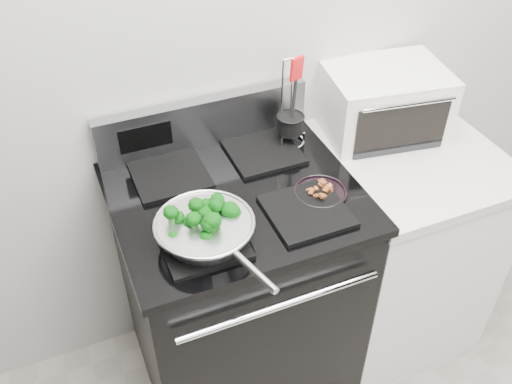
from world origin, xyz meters
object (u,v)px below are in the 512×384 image
toaster_oven (384,101)px  skillet (205,229)px  bacon_plate (320,190)px  gas_range (238,287)px  utensil_holder (290,128)px

toaster_oven → skillet: bearing=-148.2°
skillet → bacon_plate: bearing=-7.3°
gas_range → bacon_plate: 0.55m
skillet → toaster_oven: size_ratio=0.97×
gas_range → toaster_oven: size_ratio=2.40×
skillet → utensil_holder: utensil_holder is taller
gas_range → utensil_holder: utensil_holder is taller
bacon_plate → toaster_oven: bearing=35.1°
toaster_oven → utensil_holder: bearing=-173.4°
skillet → bacon_plate: skillet is taller
gas_range → utensil_holder: 0.62m
bacon_plate → toaster_oven: size_ratio=0.36×
skillet → utensil_holder: 0.57m
bacon_plate → toaster_oven: toaster_oven is taller
gas_range → skillet: gas_range is taller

